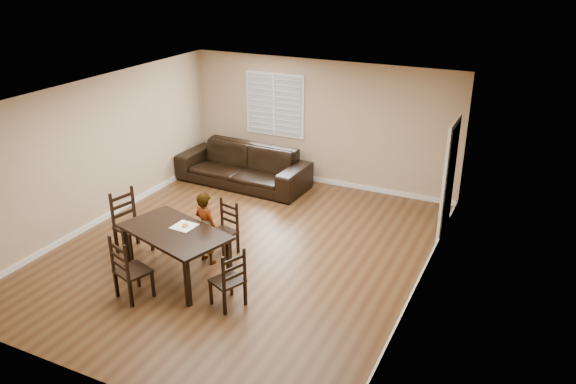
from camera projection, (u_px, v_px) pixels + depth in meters
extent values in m
plane|color=brown|center=(242.00, 251.00, 9.62)|extent=(7.00, 7.00, 0.00)
cube|color=tan|center=(322.00, 123.00, 12.00)|extent=(6.00, 0.04, 2.70)
cube|color=tan|center=(80.00, 283.00, 6.19)|extent=(6.00, 0.04, 2.70)
cube|color=tan|center=(98.00, 152.00, 10.28)|extent=(0.04, 7.00, 2.70)
cube|color=tan|center=(424.00, 212.00, 7.90)|extent=(0.04, 7.00, 2.70)
cube|color=white|center=(236.00, 96.00, 8.56)|extent=(6.00, 7.00, 0.04)
cube|color=white|center=(275.00, 105.00, 12.28)|extent=(1.40, 0.08, 1.40)
cube|color=white|center=(449.00, 180.00, 9.87)|extent=(0.06, 0.94, 2.05)
cylinder|color=#332114|center=(443.00, 190.00, 9.66)|extent=(0.06, 0.06, 0.02)
cube|color=white|center=(320.00, 180.00, 12.50)|extent=(6.00, 0.03, 0.10)
cube|color=white|center=(107.00, 216.00, 10.79)|extent=(0.03, 7.00, 0.10)
cube|color=white|center=(415.00, 290.00, 8.42)|extent=(0.03, 7.00, 0.10)
cube|color=black|center=(174.00, 232.00, 8.58)|extent=(1.91, 1.41, 0.05)
cube|color=black|center=(126.00, 248.00, 8.94)|extent=(0.09, 0.09, 0.75)
cube|color=black|center=(188.00, 283.00, 7.98)|extent=(0.09, 0.09, 0.75)
cube|color=black|center=(167.00, 231.00, 9.49)|extent=(0.09, 0.09, 0.75)
cube|color=black|center=(229.00, 262.00, 8.53)|extent=(0.09, 0.09, 0.75)
cube|color=black|center=(223.00, 232.00, 9.39)|extent=(0.50, 0.48, 0.04)
cube|color=black|center=(230.00, 225.00, 9.49)|extent=(0.41, 0.13, 0.93)
cube|color=black|center=(208.00, 244.00, 9.45)|extent=(0.04, 0.04, 0.38)
cube|color=black|center=(224.00, 251.00, 9.24)|extent=(0.04, 0.04, 0.38)
cube|color=black|center=(223.00, 237.00, 9.69)|extent=(0.04, 0.04, 0.38)
cube|color=black|center=(238.00, 243.00, 9.48)|extent=(0.04, 0.04, 0.38)
cube|color=black|center=(133.00, 271.00, 8.18)|extent=(0.56, 0.54, 0.04)
cube|color=black|center=(121.00, 272.00, 8.02)|extent=(0.45, 0.18, 1.01)
cube|color=black|center=(153.00, 284.00, 8.27)|extent=(0.05, 0.05, 0.41)
cube|color=black|center=(138.00, 275.00, 8.51)|extent=(0.05, 0.05, 0.41)
cube|color=black|center=(131.00, 295.00, 8.02)|extent=(0.05, 0.05, 0.41)
cube|color=black|center=(117.00, 284.00, 8.27)|extent=(0.05, 0.05, 0.41)
cube|color=black|center=(132.00, 227.00, 9.42)|extent=(0.56, 0.58, 0.04)
cube|color=black|center=(124.00, 219.00, 9.51)|extent=(0.15, 0.49, 1.09)
cube|color=black|center=(131.00, 248.00, 9.25)|extent=(0.05, 0.05, 0.45)
cube|color=black|center=(151.00, 239.00, 9.56)|extent=(0.05, 0.05, 0.45)
cube|color=black|center=(117.00, 241.00, 9.48)|extent=(0.05, 0.05, 0.45)
cube|color=black|center=(137.00, 232.00, 9.79)|extent=(0.05, 0.05, 0.45)
cube|color=black|center=(227.00, 281.00, 8.00)|extent=(0.52, 0.54, 0.04)
cube|color=black|center=(235.00, 282.00, 7.86)|extent=(0.20, 0.40, 0.93)
cube|color=black|center=(231.00, 284.00, 8.31)|extent=(0.05, 0.05, 0.38)
cube|color=black|center=(211.00, 293.00, 8.09)|extent=(0.05, 0.05, 0.38)
cube|color=black|center=(245.00, 293.00, 8.08)|extent=(0.05, 0.05, 0.38)
cube|color=black|center=(225.00, 303.00, 7.86)|extent=(0.05, 0.05, 0.38)
imported|color=gray|center=(206.00, 228.00, 9.07)|extent=(0.51, 0.40, 1.23)
cube|color=white|center=(184.00, 226.00, 8.70)|extent=(0.35, 0.35, 0.00)
torus|color=#C07945|center=(185.00, 225.00, 8.68)|extent=(0.11, 0.11, 0.03)
torus|color=white|center=(185.00, 225.00, 8.67)|extent=(0.09, 0.09, 0.02)
imported|color=black|center=(243.00, 166.00, 12.25)|extent=(2.95, 1.28, 0.85)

